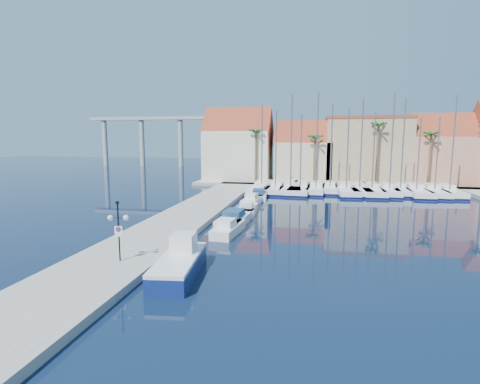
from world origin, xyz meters
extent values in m
plane|color=black|center=(0.00, 0.00, 0.00)|extent=(260.00, 260.00, 0.00)
cube|color=gray|center=(-9.00, 13.50, 0.25)|extent=(6.00, 77.00, 0.50)
cube|color=gray|center=(10.00, 48.00, 0.25)|extent=(54.00, 16.00, 0.50)
cylinder|color=black|center=(-8.34, -1.11, 2.44)|extent=(0.10, 0.10, 3.87)
cylinder|color=black|center=(-8.58, -1.17, 3.31)|extent=(0.48, 0.16, 0.05)
cylinder|color=black|center=(-8.11, -1.06, 3.31)|extent=(0.48, 0.16, 0.05)
sphere|color=white|center=(-8.81, -1.23, 3.31)|extent=(0.35, 0.35, 0.35)
sphere|color=white|center=(-7.87, -1.00, 3.31)|extent=(0.35, 0.35, 0.35)
cube|color=black|center=(-8.34, -1.11, 4.27)|extent=(0.23, 0.16, 0.15)
cube|color=white|center=(-8.33, -1.17, 2.53)|extent=(0.48, 0.14, 0.48)
cylinder|color=red|center=(-8.32, -1.19, 2.58)|extent=(0.32, 0.09, 0.33)
cylinder|color=#1933A5|center=(-8.32, -1.20, 2.58)|extent=(0.23, 0.07, 0.23)
cube|color=white|center=(-8.33, -1.17, 2.19)|extent=(0.38, 0.12, 0.14)
cylinder|color=black|center=(-6.60, 3.36, 0.76)|extent=(0.21, 0.21, 0.53)
cube|color=navy|center=(-4.19, -1.65, 0.49)|extent=(2.82, 6.70, 0.98)
cube|color=white|center=(-4.19, -1.65, 1.09)|extent=(2.82, 6.70, 0.22)
cube|color=white|center=(-4.33, -0.36, 1.68)|extent=(1.58, 1.87, 1.19)
cube|color=white|center=(-3.42, 8.69, 0.40)|extent=(2.17, 5.50, 0.80)
cube|color=white|center=(-3.46, 8.15, 1.10)|extent=(1.36, 1.97, 0.60)
cube|color=white|center=(-3.67, 13.14, 0.40)|extent=(2.77, 7.41, 0.80)
cube|color=navy|center=(-3.72, 12.41, 1.10)|extent=(1.78, 2.64, 0.60)
cube|color=white|center=(-3.31, 17.80, 0.40)|extent=(2.14, 5.80, 0.80)
cube|color=white|center=(-3.28, 17.23, 1.10)|extent=(1.39, 2.07, 0.60)
cube|color=white|center=(-3.67, 23.81, 0.40)|extent=(2.24, 5.87, 0.80)
cube|color=white|center=(-3.71, 23.24, 1.10)|extent=(1.43, 2.10, 0.60)
cube|color=white|center=(-3.53, 28.49, 0.40)|extent=(2.67, 6.82, 0.80)
cube|color=navy|center=(-3.48, 27.83, 1.10)|extent=(1.68, 2.45, 0.60)
cube|color=white|center=(-3.83, 33.30, 0.40)|extent=(2.95, 7.45, 0.80)
cube|color=white|center=(-3.89, 32.58, 1.10)|extent=(1.85, 2.68, 0.60)
cube|color=white|center=(-4.00, 38.46, 0.40)|extent=(2.19, 5.67, 0.80)
cube|color=white|center=(-3.96, 37.91, 1.10)|extent=(1.39, 2.03, 0.60)
cube|color=white|center=(-3.95, 35.25, 0.50)|extent=(3.47, 11.79, 1.00)
cube|color=#0C0E3E|center=(-3.95, 35.25, 0.18)|extent=(3.53, 11.86, 0.28)
cube|color=white|center=(-3.91, 36.42, 1.30)|extent=(2.26, 3.58, 0.60)
cylinder|color=slate|center=(-3.98, 34.66, 7.11)|extent=(0.20, 0.20, 12.21)
cube|color=white|center=(-1.82, 35.44, 0.50)|extent=(3.61, 11.09, 1.00)
cube|color=#0C0E3E|center=(-1.82, 35.44, 0.18)|extent=(3.67, 11.16, 0.28)
cube|color=white|center=(-1.74, 36.53, 1.30)|extent=(2.22, 3.41, 0.60)
cylinder|color=slate|center=(-1.86, 34.89, 6.66)|extent=(0.20, 0.20, 11.32)
cube|color=white|center=(0.40, 35.86, 0.50)|extent=(3.61, 12.02, 1.00)
cube|color=#0C0E3E|center=(0.40, 35.86, 0.18)|extent=(3.67, 12.08, 0.28)
cube|color=white|center=(0.35, 37.05, 1.30)|extent=(2.32, 3.66, 0.60)
cylinder|color=slate|center=(0.43, 35.27, 7.90)|extent=(0.20, 0.20, 13.80)
cube|color=white|center=(1.95, 35.41, 0.50)|extent=(3.89, 11.87, 1.00)
cube|color=#0C0E3E|center=(1.95, 35.41, 0.18)|extent=(3.95, 11.94, 0.28)
cube|color=white|center=(2.04, 36.57, 1.30)|extent=(2.38, 3.65, 0.60)
cylinder|color=slate|center=(1.91, 34.83, 6.39)|extent=(0.20, 0.20, 10.78)
cube|color=white|center=(4.28, 35.61, 0.50)|extent=(3.12, 9.79, 1.00)
cube|color=#0C0E3E|center=(4.28, 35.61, 0.18)|extent=(3.18, 9.85, 0.28)
cube|color=white|center=(4.35, 36.58, 1.30)|extent=(1.94, 3.00, 0.60)
cylinder|color=slate|center=(4.25, 35.13, 7.96)|extent=(0.20, 0.20, 13.91)
cube|color=white|center=(6.41, 36.41, 0.50)|extent=(2.52, 8.42, 1.00)
cube|color=#0C0E3E|center=(6.41, 36.41, 0.18)|extent=(2.58, 8.48, 0.28)
cube|color=white|center=(6.45, 37.24, 1.30)|extent=(1.62, 2.56, 0.60)
cylinder|color=slate|center=(6.39, 35.99, 7.13)|extent=(0.20, 0.20, 12.25)
cube|color=white|center=(8.65, 35.28, 0.50)|extent=(3.54, 11.21, 1.00)
cube|color=#0C0E3E|center=(8.65, 35.28, 0.18)|extent=(3.60, 11.27, 0.28)
cube|color=white|center=(8.58, 36.39, 1.30)|extent=(2.21, 3.43, 0.60)
cylinder|color=slate|center=(8.68, 34.73, 6.74)|extent=(0.20, 0.20, 11.48)
cube|color=white|center=(10.63, 35.80, 0.50)|extent=(3.03, 10.81, 1.00)
cube|color=#0C0E3E|center=(10.63, 35.80, 0.18)|extent=(3.10, 10.87, 0.28)
cube|color=white|center=(10.61, 36.88, 1.30)|extent=(2.03, 3.27, 0.60)
cylinder|color=slate|center=(10.64, 35.26, 7.42)|extent=(0.20, 0.20, 12.83)
cube|color=white|center=(12.37, 35.59, 0.50)|extent=(3.02, 11.27, 1.00)
cube|color=#0C0E3E|center=(12.37, 35.59, 0.18)|extent=(3.09, 11.34, 0.28)
cube|color=white|center=(12.36, 36.71, 1.30)|extent=(2.08, 3.39, 0.60)
cylinder|color=slate|center=(12.37, 35.03, 6.52)|extent=(0.20, 0.20, 11.05)
cube|color=white|center=(14.88, 35.57, 0.50)|extent=(3.29, 9.98, 1.00)
cube|color=#0C0E3E|center=(14.88, 35.57, 0.18)|extent=(3.35, 10.05, 0.28)
cube|color=white|center=(14.96, 36.55, 1.30)|extent=(2.01, 3.07, 0.60)
cylinder|color=slate|center=(14.84, 35.08, 7.78)|extent=(0.20, 0.20, 13.55)
cube|color=white|center=(16.55, 36.35, 0.50)|extent=(2.76, 8.85, 1.00)
cube|color=#0C0E3E|center=(16.55, 36.35, 0.18)|extent=(2.82, 8.91, 0.28)
cube|color=white|center=(16.60, 37.22, 1.30)|extent=(1.74, 2.71, 0.60)
cylinder|color=slate|center=(16.53, 35.91, 7.39)|extent=(0.20, 0.20, 12.77)
cube|color=white|center=(18.57, 35.72, 0.50)|extent=(2.93, 11.04, 1.00)
cube|color=#0C0E3E|center=(18.57, 35.72, 0.18)|extent=(2.99, 11.10, 0.28)
cube|color=white|center=(18.57, 36.82, 1.30)|extent=(2.02, 3.32, 0.60)
cylinder|color=slate|center=(18.56, 35.17, 6.12)|extent=(0.20, 0.20, 10.25)
cube|color=white|center=(21.12, 35.95, 0.50)|extent=(3.39, 10.54, 1.00)
cube|color=#0C0E3E|center=(21.12, 35.95, 0.18)|extent=(3.46, 10.61, 0.28)
cube|color=white|center=(21.19, 36.98, 1.30)|extent=(2.10, 3.24, 0.60)
cylinder|color=slate|center=(21.09, 35.43, 6.10)|extent=(0.20, 0.20, 10.20)
cube|color=white|center=(23.02, 35.77, 0.50)|extent=(2.53, 9.42, 1.00)
cube|color=#0C0E3E|center=(23.02, 35.77, 0.18)|extent=(2.59, 9.48, 0.28)
cube|color=white|center=(23.03, 36.71, 1.30)|extent=(1.74, 2.84, 0.60)
cylinder|color=slate|center=(23.02, 35.30, 7.60)|extent=(0.20, 0.20, 13.20)
cube|color=beige|center=(-10.00, 47.00, 5.00)|extent=(12.00, 9.00, 9.00)
cube|color=brown|center=(-10.00, 47.00, 9.50)|extent=(12.30, 9.00, 9.00)
cube|color=tan|center=(2.00, 47.00, 4.00)|extent=(10.00, 8.00, 7.00)
cube|color=brown|center=(2.00, 47.00, 7.50)|extent=(10.30, 8.00, 8.00)
cube|color=#A28363|center=(13.00, 48.00, 6.00)|extent=(14.00, 10.00, 11.00)
cube|color=brown|center=(13.00, 48.00, 11.75)|extent=(14.20, 10.20, 0.50)
cube|color=tan|center=(25.00, 47.00, 4.50)|extent=(10.00, 8.00, 8.00)
cube|color=brown|center=(25.00, 47.00, 8.50)|extent=(10.30, 8.00, 8.00)
cylinder|color=brown|center=(-6.00, 42.00, 5.00)|extent=(0.36, 0.36, 9.00)
sphere|color=#19581C|center=(-6.00, 42.00, 9.35)|extent=(2.60, 2.60, 2.60)
cylinder|color=brown|center=(4.00, 42.00, 4.50)|extent=(0.36, 0.36, 8.00)
sphere|color=#19581C|center=(4.00, 42.00, 8.35)|extent=(2.60, 2.60, 2.60)
cylinder|color=brown|center=(14.00, 42.00, 5.50)|extent=(0.36, 0.36, 10.00)
sphere|color=#19581C|center=(14.00, 42.00, 10.35)|extent=(2.60, 2.60, 2.60)
cylinder|color=brown|center=(22.00, 42.00, 4.75)|extent=(0.36, 0.36, 8.50)
sphere|color=#19581C|center=(22.00, 42.00, 8.85)|extent=(2.60, 2.60, 2.60)
cube|color=#9E9E99|center=(-38.00, 82.00, 14.00)|extent=(48.00, 2.20, 0.90)
cylinder|color=#9E9E99|center=(-58.00, 82.00, 7.00)|extent=(1.40, 1.40, 14.00)
cylinder|color=#9E9E99|center=(-46.00, 82.00, 7.00)|extent=(1.40, 1.40, 14.00)
cylinder|color=#9E9E99|center=(-34.00, 82.00, 7.00)|extent=(1.40, 1.40, 14.00)
cylinder|color=#9E9E99|center=(-22.00, 82.00, 7.00)|extent=(1.40, 1.40, 14.00)
camera|label=1|loc=(3.51, -22.28, 8.26)|focal=28.00mm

